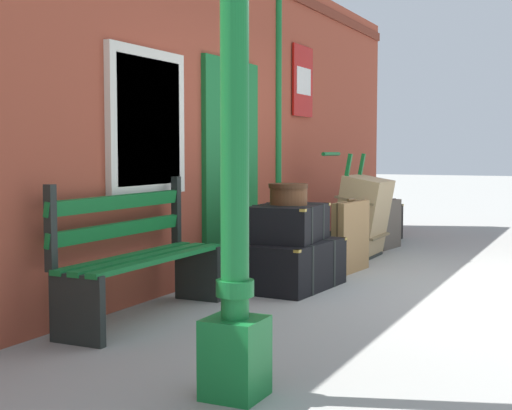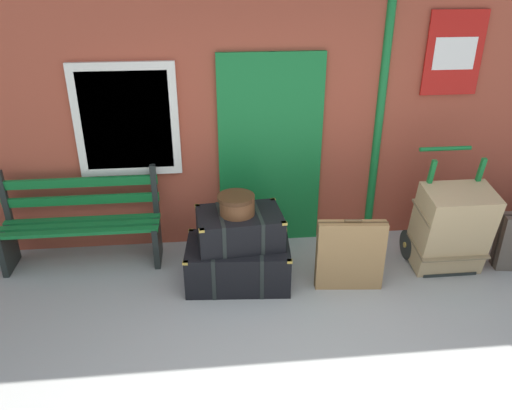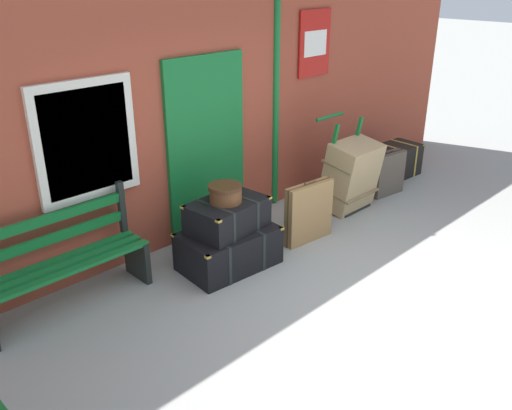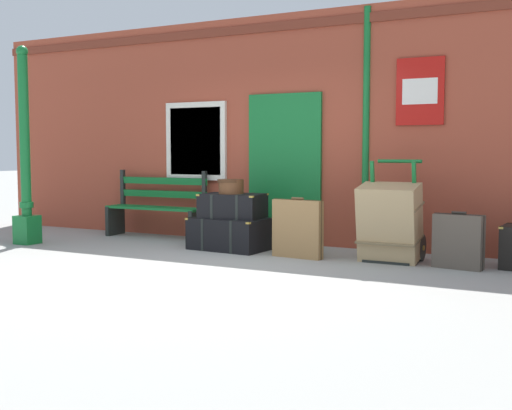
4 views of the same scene
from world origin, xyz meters
name	(u,v)px [view 1 (image 1 of 4)]	position (x,y,z in m)	size (l,w,h in m)	color
ground_plane	(485,296)	(0.00, 0.00, 0.00)	(60.00, 60.00, 0.00)	gray
brick_facade	(214,112)	(-0.01, 2.60, 1.60)	(10.40, 0.35, 3.20)	#9E422D
lamp_post	(235,190)	(-3.17, 0.75, 1.03)	(0.28, 0.28, 2.75)	#146B2D
platform_bench	(138,258)	(-1.95, 2.16, 0.44)	(1.60, 0.43, 1.01)	#146B2D
steamer_trunk_base	(291,264)	(-0.37, 1.62, 0.21)	(1.06, 0.73, 0.43)	black
steamer_trunk_middle	(289,223)	(-0.35, 1.65, 0.58)	(0.85, 0.61, 0.33)	black
round_hatbox	(289,193)	(-0.37, 1.64, 0.85)	(0.35, 0.35, 0.19)	brown
porters_trolley	(348,232)	(1.78, 1.79, 0.27)	(0.71, 0.57, 1.20)	black
large_brown_trunk	(363,216)	(1.78, 1.62, 0.47)	(0.70, 0.58, 0.94)	tan
suitcase_olive	(351,237)	(0.69, 1.41, 0.36)	(0.66, 0.19, 0.75)	olive
suitcase_oxblood	(386,224)	(2.58, 1.56, 0.30)	(0.56, 0.26, 0.64)	#51473D
corner_trunk	(378,223)	(3.34, 1.88, 0.24)	(0.72, 0.54, 0.49)	black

